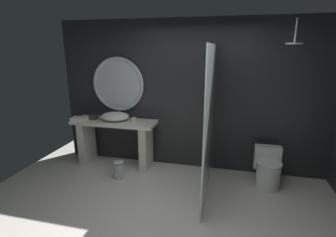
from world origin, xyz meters
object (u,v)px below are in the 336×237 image
Objects in this scene: vessel_sink at (115,116)px; tissue_box at (94,117)px; round_wall_mirror at (118,84)px; waste_bin at (119,169)px; rain_shower_head at (294,42)px; tumbler_cup at (134,120)px; folded_hand_towel at (79,119)px; toilet at (268,170)px.

vessel_sink reaches higher than tissue_box.
round_wall_mirror is 3.15× the size of waste_bin.
rain_shower_head is (3.20, -0.16, 1.30)m from tissue_box.
tumbler_cup is at bearing 176.45° from rain_shower_head.
rain_shower_head reaches higher than tumbler_cup.
rain_shower_head reaches higher than round_wall_mirror.
toilet is at bearing 0.16° from folded_hand_towel.
rain_shower_head is 1.93m from toilet.
round_wall_mirror is at bearing 109.98° from waste_bin.
round_wall_mirror reaches higher than folded_hand_towel.
vessel_sink is at bearing 174.99° from tumbler_cup.
rain_shower_head reaches higher than waste_bin.
toilet is at bearing -3.35° from tumbler_cup.
tissue_box is at bearing 36.80° from folded_hand_towel.
folded_hand_towel is at bearing -143.20° from tissue_box.
tissue_box reaches higher than folded_hand_towel.
tumbler_cup reaches higher than waste_bin.
tumbler_cup is 0.32× the size of folded_hand_towel.
vessel_sink is 0.37m from tumbler_cup.
vessel_sink is 0.86× the size of toilet.
toilet is 2.22× the size of folded_hand_towel.
vessel_sink is 0.52× the size of round_wall_mirror.
rain_shower_head is at bearing 7.03° from waste_bin.
waste_bin is at bearing -105.05° from tumbler_cup.
tissue_box reaches higher than waste_bin.
waste_bin is at bearing -20.42° from folded_hand_towel.
tissue_box is 0.43× the size of waste_bin.
tissue_box is 0.22× the size of toilet.
tissue_box is 0.75m from round_wall_mirror.
waste_bin is (0.25, -0.50, -0.77)m from vessel_sink.
tissue_box is 0.39× the size of rain_shower_head.
folded_hand_towel is at bearing -171.83° from tumbler_cup.
tissue_box is 3.12m from toilet.
folded_hand_towel is (-3.25, -0.01, 0.62)m from toilet.
folded_hand_towel is at bearing -179.84° from toilet.
tumbler_cup is at bearing -5.01° from vessel_sink.
rain_shower_head is at bearing -8.08° from round_wall_mirror.
tumbler_cup reaches higher than toilet.
folded_hand_towel is (-0.99, -0.14, -0.01)m from tumbler_cup.
waste_bin is (-0.12, -0.46, -0.74)m from tumbler_cup.
tissue_box is 1.09m from waste_bin.
round_wall_mirror reaches higher than waste_bin.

